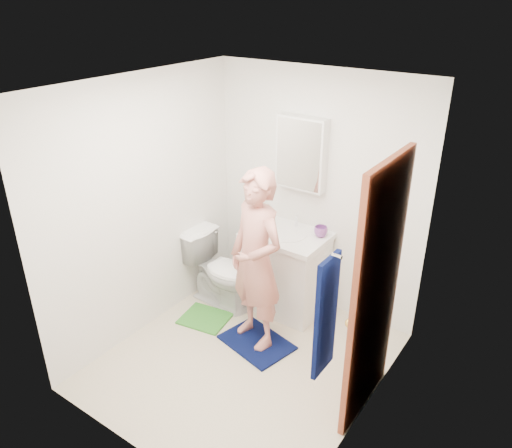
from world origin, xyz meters
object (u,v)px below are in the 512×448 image
Objects in this scene: medicine_cabinet at (301,153)px; man at (256,261)px; toilet at (222,270)px; vanity_cabinet at (285,273)px; soap_dispenser at (257,219)px; towel at (326,316)px; toothbrush_cup at (321,232)px.

medicine_cabinet reaches higher than man.
man is at bearing -113.36° from toilet.
toilet is 0.46× the size of man.
vanity_cabinet is 0.48× the size of man.
toilet is at bearing -137.69° from medicine_cabinet.
soap_dispenser is 0.12× the size of man.
towel is 3.94× the size of soap_dispenser.
man is (0.37, -0.54, -0.09)m from soap_dispenser.
vanity_cabinet is 0.77m from man.
toothbrush_cup is (0.88, 0.44, 0.51)m from toilet.
toilet is at bearing -153.71° from toothbrush_cup.
medicine_cabinet is 0.78m from soap_dispenser.
vanity_cabinet is 0.60m from toothbrush_cup.
toothbrush_cup reaches higher than toilet.
toothbrush_cup is at bearing -61.21° from toilet.
medicine_cabinet is at bearing 112.21° from man.
man is (-1.11, 0.87, -0.39)m from towel.
toothbrush_cup is 0.08× the size of man.
man is at bearing -83.42° from vanity_cabinet.
toilet is (-0.58, -0.30, -0.01)m from vanity_cabinet.
towel is 6.14× the size of toothbrush_cup.
medicine_cabinet is 5.37× the size of toothbrush_cup.
man is at bearing -106.92° from toothbrush_cup.
toothbrush_cup is at bearing 118.56° from towel.
toilet is 1.11m from toothbrush_cup.
medicine_cabinet is 2.11m from towel.
soap_dispenser is at bearing -48.66° from toilet.
man is (0.07, -0.84, -0.74)m from medicine_cabinet.
towel is at bearing -121.36° from toilet.
towel is at bearing -51.53° from vanity_cabinet.
man reaches higher than toilet.
towel is 1.87m from toothbrush_cup.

